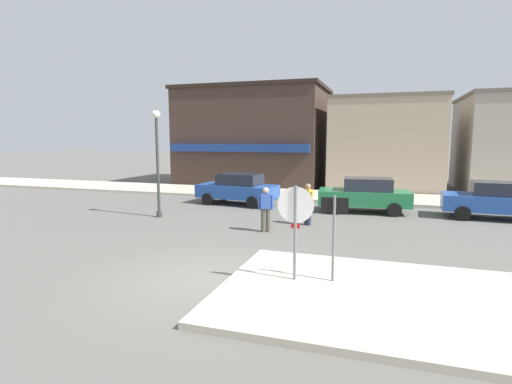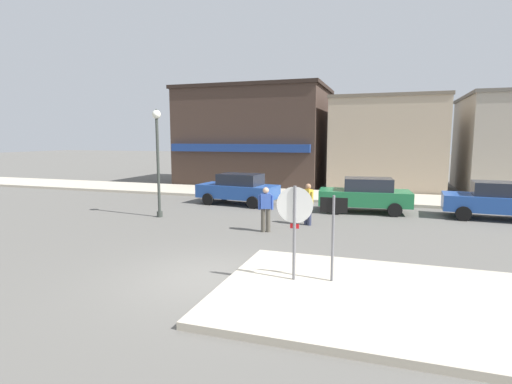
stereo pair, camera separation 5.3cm
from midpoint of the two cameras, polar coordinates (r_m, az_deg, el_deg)
ground_plane at (r=9.90m, az=-6.90°, el=-12.10°), size 160.00×160.00×0.00m
sidewalk_corner at (r=8.87m, az=16.15°, el=-14.24°), size 6.40×4.80×0.15m
kerb_far at (r=23.04m, az=7.97°, el=-0.50°), size 80.00×4.00×0.15m
stop_sign at (r=8.98m, az=5.48°, el=-4.08°), size 0.82×0.08×2.30m
one_way_sign at (r=9.05m, az=10.90°, el=-5.29°), size 0.60×0.07×2.10m
lamp_post at (r=17.23m, az=-14.03°, el=6.22°), size 0.36×0.36×4.54m
parked_car_nearest at (r=20.17m, az=-2.67°, el=0.51°), size 4.16×2.21×1.56m
parked_car_second at (r=18.67m, az=15.19°, el=-0.34°), size 4.15×2.18×1.56m
parked_car_third at (r=19.19m, az=31.01°, el=-0.97°), size 4.09×2.06×1.56m
pedestrian_crossing_near at (r=14.23m, az=1.29°, el=-2.30°), size 0.55×0.32×1.61m
pedestrian_crossing_far at (r=15.49m, az=7.31°, el=-1.54°), size 0.49×0.40×1.61m
building_corner_shop at (r=29.47m, az=-0.26°, el=7.95°), size 10.31×7.51×6.89m
building_storefront_left_near at (r=27.37m, az=17.95°, el=6.56°), size 6.96×5.67×5.92m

